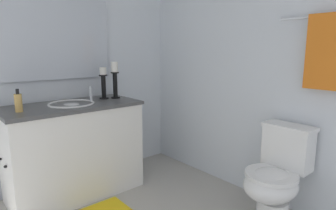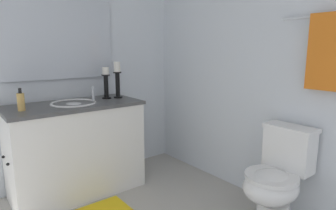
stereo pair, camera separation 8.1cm
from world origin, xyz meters
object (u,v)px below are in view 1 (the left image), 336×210
object	(u,v)px
vanity_cabinet	(74,149)
towel_near_vanity	(326,52)
mirror	(55,38)
candle_holder_tall	(115,79)
toilet	(276,177)
candle_holder_short	(103,82)
sink_basin	(72,108)
towel_bar	(331,16)
soap_bottle	(18,102)

from	to	relation	value
vanity_cabinet	towel_near_vanity	xyz separation A→B (m)	(1.62, 1.20, 0.88)
vanity_cabinet	mirror	xyz separation A→B (m)	(-0.28, 0.00, 1.00)
candle_holder_tall	toilet	distance (m)	1.70
mirror	candle_holder_short	bearing A→B (deg)	59.58
sink_basin	candle_holder_short	bearing A→B (deg)	101.01
sink_basin	candle_holder_short	size ratio (longest dim) A/B	1.30
towel_bar	towel_near_vanity	world-z (taller)	towel_near_vanity
sink_basin	candle_holder_short	world-z (taller)	candle_holder_short
candle_holder_tall	towel_bar	xyz separation A→B (m)	(1.66, 0.75, 0.51)
vanity_cabinet	mirror	size ratio (longest dim) A/B	1.11
sink_basin	toilet	world-z (taller)	sink_basin
vanity_cabinet	candle_holder_short	world-z (taller)	candle_holder_short
sink_basin	towel_bar	bearing A→B (deg)	36.86
towel_bar	towel_near_vanity	bearing A→B (deg)	-90.00
mirror	towel_bar	bearing A→B (deg)	32.62
candle_holder_short	towel_bar	xyz separation A→B (m)	(1.69, 0.86, 0.54)
vanity_cabinet	towel_bar	world-z (taller)	towel_bar
vanity_cabinet	candle_holder_tall	world-z (taller)	candle_holder_tall
vanity_cabinet	sink_basin	size ratio (longest dim) A/B	2.93
vanity_cabinet	candle_holder_short	size ratio (longest dim) A/B	3.82
towel_bar	soap_bottle	bearing A→B (deg)	-133.56
soap_bottle	candle_holder_tall	bearing A→B (deg)	95.55
sink_basin	towel_bar	distance (m)	2.16
candle_holder_tall	sink_basin	bearing A→B (deg)	-85.44
toilet	mirror	bearing A→B (deg)	-149.75
mirror	candle_holder_short	world-z (taller)	mirror
vanity_cabinet	toilet	bearing A→B (deg)	34.89
vanity_cabinet	sink_basin	xyz separation A→B (m)	(-0.00, 0.00, 0.38)
candle_holder_short	soap_bottle	xyz separation A→B (m)	(0.12, -0.79, -0.09)
sink_basin	vanity_cabinet	bearing A→B (deg)	-90.00
candle_holder_tall	soap_bottle	world-z (taller)	candle_holder_tall
mirror	candle_holder_short	size ratio (longest dim) A/B	3.43
vanity_cabinet	towel_bar	xyz separation A→B (m)	(1.62, 1.22, 1.13)
soap_bottle	towel_bar	xyz separation A→B (m)	(1.57, 1.66, 0.63)
vanity_cabinet	towel_bar	bearing A→B (deg)	36.88
candle_holder_short	towel_bar	size ratio (longest dim) A/B	0.42
towel_bar	candle_holder_tall	bearing A→B (deg)	-155.70
vanity_cabinet	towel_near_vanity	size ratio (longest dim) A/B	2.21
toilet	towel_near_vanity	world-z (taller)	towel_near_vanity
sink_basin	mirror	distance (m)	0.68
candle_holder_short	soap_bottle	distance (m)	0.81
candle_holder_tall	candle_holder_short	xyz separation A→B (m)	(-0.03, -0.11, -0.03)
soap_bottle	toilet	size ratio (longest dim) A/B	0.24
sink_basin	mirror	xyz separation A→B (m)	(-0.28, -0.00, 0.62)
soap_bottle	toilet	bearing A→B (deg)	46.10
sink_basin	towel_bar	world-z (taller)	towel_bar
soap_bottle	toilet	xyz separation A→B (m)	(1.38, 1.43, -0.56)
sink_basin	soap_bottle	world-z (taller)	soap_bottle
vanity_cabinet	towel_bar	size ratio (longest dim) A/B	1.61
toilet	towel_near_vanity	size ratio (longest dim) A/B	1.41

